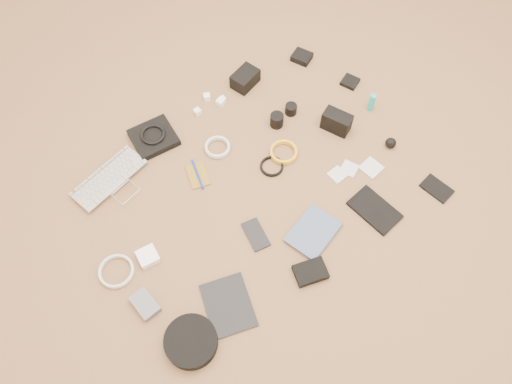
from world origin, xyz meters
TOP-DOWN VIEW (x-y plane):
  - laptop at (-0.45, 0.34)m, footprint 0.36×0.29m
  - headphone_pouch at (-0.21, 0.45)m, footprint 0.20×0.19m
  - headphones at (-0.21, 0.45)m, footprint 0.13×0.13m
  - charger_a at (0.02, 0.46)m, footprint 0.03×0.03m
  - charger_b at (0.15, 0.45)m, footprint 0.03×0.03m
  - charger_c at (0.10, 0.51)m, footprint 0.04×0.04m
  - charger_d at (0.14, 0.44)m, footprint 0.04×0.04m
  - dslr_camera at (0.30, 0.47)m, footprint 0.14×0.12m
  - lens_pouch at (0.61, 0.44)m, footprint 0.11×0.11m
  - notebook_olive at (-0.16, 0.19)m, footprint 0.11×0.14m
  - pen_blue at (-0.16, 0.19)m, footprint 0.05×0.15m
  - cable_white_a at (-0.02, 0.25)m, footprint 0.14×0.14m
  - lens_a at (0.27, 0.20)m, footprint 0.07×0.07m
  - lens_b at (0.36, 0.21)m, footprint 0.05×0.05m
  - card_reader at (0.69, 0.18)m, footprint 0.09×0.09m
  - power_brick at (-0.51, -0.01)m, footprint 0.08×0.08m
  - cable_white_b at (-0.64, 0.01)m, footprint 0.14×0.14m
  - cable_black at (0.12, 0.03)m, footprint 0.12×0.12m
  - cable_yellow at (0.20, 0.06)m, footprint 0.15×0.15m
  - flash at (0.47, 0.03)m, footprint 0.11×0.14m
  - lens_cleaner at (0.66, 0.01)m, footprint 0.03×0.03m
  - battery_charger at (-0.62, -0.16)m, footprint 0.08×0.11m
  - tablet at (-0.38, -0.34)m, footprint 0.22×0.25m
  - phone at (-0.13, -0.18)m, footprint 0.09×0.14m
  - filter_case_left at (0.31, -0.16)m, footprint 0.07×0.07m
  - filter_case_mid at (0.37, -0.17)m, footprint 0.09×0.09m
  - filter_case_right at (0.45, -0.22)m, footprint 0.09×0.09m
  - air_blower at (0.59, -0.19)m, footprint 0.06×0.06m
  - headphone_case at (-0.56, -0.38)m, footprint 0.25×0.25m
  - drive_case at (-0.06, -0.43)m, footprint 0.14×0.12m
  - paperback at (0.08, -0.38)m, footprint 0.23×0.20m
  - notebook_black_a at (0.32, -0.38)m, footprint 0.14×0.21m
  - notebook_black_b at (0.60, -0.46)m, footprint 0.10×0.13m

SIDE VIEW (x-z plane):
  - notebook_olive at x=-0.16m, z-range 0.00..0.01m
  - filter_case_left at x=0.31m, z-range 0.00..0.01m
  - cable_black at x=0.12m, z-range 0.00..0.01m
  - filter_case_mid at x=0.37m, z-range 0.00..0.01m
  - tablet at x=-0.38m, z-range 0.00..0.01m
  - notebook_black_b at x=0.60m, z-range 0.00..0.01m
  - phone at x=-0.13m, z-range 0.00..0.01m
  - filter_case_right at x=0.45m, z-range 0.00..0.01m
  - cable_white_b at x=-0.64m, z-range 0.00..0.01m
  - cable_white_a at x=-0.02m, z-range 0.00..0.01m
  - cable_yellow at x=0.20m, z-range 0.00..0.01m
  - notebook_black_a at x=0.32m, z-range 0.00..0.01m
  - card_reader at x=0.69m, z-range 0.00..0.02m
  - paperback at x=0.08m, z-range 0.00..0.02m
  - pen_blue at x=-0.16m, z-range 0.01..0.02m
  - charger_b at x=0.15m, z-range 0.00..0.02m
  - laptop at x=-0.45m, z-range 0.00..0.03m
  - charger_a at x=0.02m, z-range 0.00..0.03m
  - charger_c at x=0.10m, z-range 0.00..0.03m
  - drive_case at x=-0.06m, z-range 0.00..0.03m
  - charger_d at x=0.14m, z-range 0.00..0.03m
  - battery_charger at x=-0.62m, z-range 0.00..0.03m
  - lens_pouch at x=0.61m, z-range 0.00..0.03m
  - power_brick at x=-0.51m, z-range 0.00..0.03m
  - headphone_pouch at x=-0.21m, z-range 0.00..0.03m
  - air_blower at x=0.59m, z-range 0.00..0.05m
  - lens_b at x=0.36m, z-range 0.00..0.05m
  - headphone_case at x=-0.56m, z-range 0.00..0.05m
  - lens_a at x=0.27m, z-range 0.00..0.06m
  - dslr_camera at x=0.30m, z-range 0.00..0.07m
  - headphones at x=-0.21m, z-range 0.03..0.05m
  - flash at x=0.47m, z-range 0.00..0.09m
  - lens_cleaner at x=0.66m, z-range 0.00..0.09m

